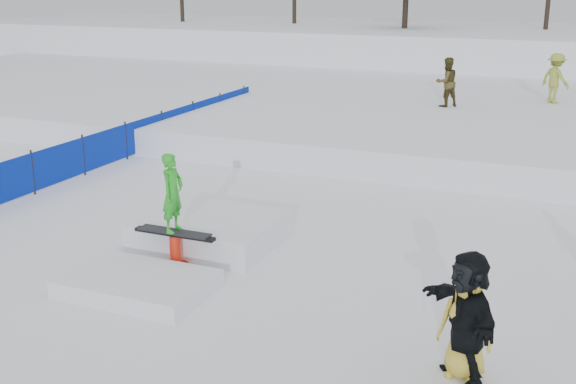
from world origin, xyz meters
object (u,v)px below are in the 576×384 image
at_px(walker_olive, 447,82).
at_px(spectator_dark, 466,316).
at_px(safety_fence, 126,141).
at_px(walker_ygreen, 555,78).
at_px(jib_rail_feature, 192,241).
at_px(spectator_yellow, 466,324).

relative_size(walker_olive, spectator_dark, 0.93).
bearing_deg(walker_olive, safety_fence, 2.34).
bearing_deg(safety_fence, walker_ygreen, 42.53).
height_order(spectator_dark, jib_rail_feature, jib_rail_feature).
height_order(walker_ygreen, spectator_dark, walker_ygreen).
bearing_deg(spectator_dark, spectator_yellow, 141.86).
relative_size(spectator_yellow, spectator_dark, 0.84).
bearing_deg(safety_fence, spectator_yellow, -36.35).
bearing_deg(walker_olive, spectator_dark, 58.62).
height_order(spectator_yellow, jib_rail_feature, jib_rail_feature).
xyz_separation_m(walker_olive, jib_rail_feature, (-2.02, -13.59, -1.33)).
height_order(walker_olive, spectator_yellow, walker_olive).
distance_m(spectator_yellow, jib_rail_feature, 5.94).
bearing_deg(jib_rail_feature, walker_ygreen, 71.24).
xyz_separation_m(walker_olive, spectator_yellow, (3.43, -15.89, -0.89)).
xyz_separation_m(walker_olive, spectator_dark, (3.43, -15.97, -0.74)).
height_order(walker_olive, jib_rail_feature, walker_olive).
bearing_deg(spectator_yellow, safety_fence, 151.56).
height_order(safety_fence, spectator_yellow, spectator_yellow).
relative_size(safety_fence, spectator_dark, 8.99).
relative_size(walker_ygreen, spectator_yellow, 1.16).
xyz_separation_m(walker_ygreen, spectator_yellow, (0.09, -18.10, -0.92)).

